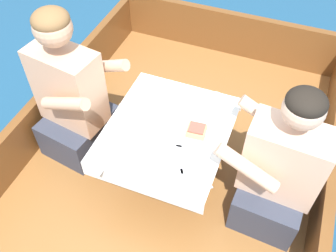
# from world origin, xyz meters

# --- Properties ---
(ground_plane) EXTENTS (60.00, 60.00, 0.00)m
(ground_plane) POSITION_xyz_m (0.00, 0.00, 0.00)
(ground_plane) COLOR navy
(boat_deck) EXTENTS (1.91, 2.98, 0.35)m
(boat_deck) POSITION_xyz_m (0.00, 0.00, 0.18)
(boat_deck) COLOR brown
(boat_deck) RESTS_ON ground_plane
(gunwale_port) EXTENTS (0.06, 2.98, 0.33)m
(gunwale_port) POSITION_xyz_m (-0.93, 0.00, 0.52)
(gunwale_port) COLOR brown
(gunwale_port) RESTS_ON boat_deck
(gunwale_starboard) EXTENTS (0.06, 2.98, 0.33)m
(gunwale_starboard) POSITION_xyz_m (0.93, 0.00, 0.52)
(gunwale_starboard) COLOR brown
(gunwale_starboard) RESTS_ON boat_deck
(bow_coaming) EXTENTS (1.79, 0.06, 0.38)m
(bow_coaming) POSITION_xyz_m (0.00, 1.46, 0.54)
(bow_coaming) COLOR brown
(bow_coaming) RESTS_ON boat_deck
(cockpit_table) EXTENTS (0.68, 0.77, 0.44)m
(cockpit_table) POSITION_xyz_m (0.00, 0.07, 0.74)
(cockpit_table) COLOR #B2B2B7
(cockpit_table) RESTS_ON boat_deck
(person_port) EXTENTS (0.57, 0.51, 1.03)m
(person_port) POSITION_xyz_m (-0.64, 0.09, 0.77)
(person_port) COLOR #333847
(person_port) RESTS_ON boat_deck
(person_starboard) EXTENTS (0.54, 0.47, 0.95)m
(person_starboard) POSITION_xyz_m (0.64, 0.04, 0.73)
(person_starboard) COLOR #333847
(person_starboard) RESTS_ON boat_deck
(plate_sandwich) EXTENTS (0.22, 0.22, 0.01)m
(plate_sandwich) POSITION_xyz_m (0.16, 0.08, 0.79)
(plate_sandwich) COLOR white
(plate_sandwich) RESTS_ON cockpit_table
(plate_bread) EXTENTS (0.16, 0.16, 0.01)m
(plate_bread) POSITION_xyz_m (-0.14, 0.09, 0.79)
(plate_bread) COLOR white
(plate_bread) RESTS_ON cockpit_table
(sandwich) EXTENTS (0.11, 0.10, 0.05)m
(sandwich) POSITION_xyz_m (0.16, 0.08, 0.82)
(sandwich) COLOR tan
(sandwich) RESTS_ON plate_sandwich
(bowl_port_near) EXTENTS (0.11, 0.11, 0.04)m
(bowl_port_near) POSITION_xyz_m (0.18, 0.36, 0.81)
(bowl_port_near) COLOR white
(bowl_port_near) RESTS_ON cockpit_table
(bowl_starboard_near) EXTENTS (0.15, 0.15, 0.04)m
(bowl_starboard_near) POSITION_xyz_m (-0.01, 0.31, 0.81)
(bowl_starboard_near) COLOR white
(bowl_starboard_near) RESTS_ON cockpit_table
(bowl_center_far) EXTENTS (0.15, 0.15, 0.04)m
(bowl_center_far) POSITION_xyz_m (0.07, -0.16, 0.81)
(bowl_center_far) COLOR white
(bowl_center_far) RESTS_ON cockpit_table
(coffee_cup_port) EXTENTS (0.10, 0.08, 0.06)m
(coffee_cup_port) POSITION_xyz_m (-0.13, -0.14, 0.82)
(coffee_cup_port) COLOR white
(coffee_cup_port) RESTS_ON cockpit_table
(coffee_cup_starboard) EXTENTS (0.09, 0.07, 0.06)m
(coffee_cup_starboard) POSITION_xyz_m (-0.18, 0.35, 0.82)
(coffee_cup_starboard) COLOR white
(coffee_cup_starboard) RESTS_ON cockpit_table
(tin_can) EXTENTS (0.07, 0.07, 0.05)m
(tin_can) POSITION_xyz_m (-0.17, 0.22, 0.82)
(tin_can) COLOR silver
(tin_can) RESTS_ON cockpit_table
(utensil_fork_port) EXTENTS (0.17, 0.04, 0.00)m
(utensil_fork_port) POSITION_xyz_m (0.05, -0.04, 0.79)
(utensil_fork_port) COLOR silver
(utensil_fork_port) RESTS_ON cockpit_table
(utensil_spoon_port) EXTENTS (0.05, 0.17, 0.01)m
(utensil_spoon_port) POSITION_xyz_m (-0.19, -0.25, 0.79)
(utensil_spoon_port) COLOR silver
(utensil_spoon_port) RESTS_ON cockpit_table
(utensil_spoon_starboard) EXTENTS (0.04, 0.17, 0.01)m
(utensil_spoon_starboard) POSITION_xyz_m (0.03, 0.19, 0.79)
(utensil_spoon_starboard) COLOR silver
(utensil_spoon_starboard) RESTS_ON cockpit_table
(utensil_knife_starboard) EXTENTS (0.14, 0.12, 0.00)m
(utensil_knife_starboard) POSITION_xyz_m (0.28, -0.17, 0.79)
(utensil_knife_starboard) COLOR silver
(utensil_knife_starboard) RESTS_ON cockpit_table
(utensil_fork_starboard) EXTENTS (0.11, 0.16, 0.00)m
(utensil_fork_starboard) POSITION_xyz_m (0.20, -0.23, 0.79)
(utensil_fork_starboard) COLOR silver
(utensil_fork_starboard) RESTS_ON cockpit_table
(utensil_knife_port) EXTENTS (0.17, 0.05, 0.00)m
(utensil_knife_port) POSITION_xyz_m (-0.10, -0.27, 0.79)
(utensil_knife_port) COLOR silver
(utensil_knife_port) RESTS_ON cockpit_table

